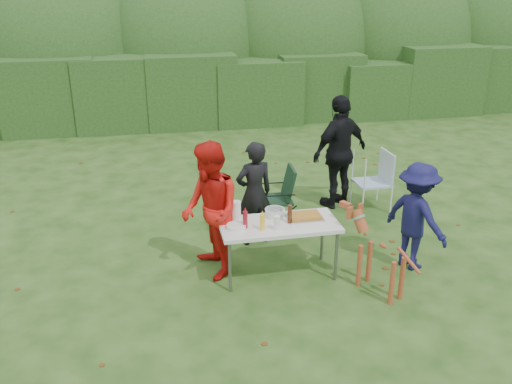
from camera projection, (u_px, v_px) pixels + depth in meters
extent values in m
plane|color=#1E4211|center=(251.00, 283.00, 6.89)|extent=(80.00, 80.00, 0.00)
cube|color=#23471C|center=(190.00, 91.00, 13.83)|extent=(22.00, 1.40, 1.70)
ellipsoid|color=#3D6628|center=(184.00, 53.00, 15.00)|extent=(20.00, 2.60, 3.20)
cube|color=silver|center=(279.00, 225.00, 6.83)|extent=(1.50, 0.70, 0.05)
cylinder|color=slate|center=(230.00, 267.00, 6.58)|extent=(0.04, 0.04, 0.69)
cylinder|color=slate|center=(336.00, 256.00, 6.84)|extent=(0.04, 0.04, 0.69)
cylinder|color=slate|center=(223.00, 246.00, 7.09)|extent=(0.04, 0.04, 0.69)
cylinder|color=slate|center=(322.00, 236.00, 7.35)|extent=(0.04, 0.04, 0.69)
imported|color=black|center=(254.00, 194.00, 7.66)|extent=(0.63, 0.49, 1.53)
imported|color=red|center=(210.00, 211.00, 6.80)|extent=(0.81, 0.97, 1.78)
imported|color=black|center=(340.00, 152.00, 8.86)|extent=(1.20, 0.87, 1.88)
imported|color=#131344|center=(416.00, 216.00, 7.03)|extent=(0.88, 1.08, 1.45)
cube|color=#B7B7BA|center=(305.00, 218.00, 6.95)|extent=(0.45, 0.30, 0.02)
cube|color=#B37628|center=(305.00, 216.00, 6.94)|extent=(0.40, 0.26, 0.04)
cylinder|color=yellow|center=(262.00, 222.00, 6.60)|extent=(0.06, 0.06, 0.20)
cylinder|color=maroon|center=(245.00, 220.00, 6.65)|extent=(0.06, 0.06, 0.22)
cylinder|color=#47230F|center=(290.00, 214.00, 6.78)|extent=(0.06, 0.06, 0.24)
cylinder|color=white|center=(236.00, 211.00, 6.85)|extent=(0.12, 0.12, 0.26)
cylinder|color=white|center=(277.00, 223.00, 6.61)|extent=(0.08, 0.08, 0.18)
cylinder|color=silver|center=(275.00, 213.00, 7.00)|extent=(0.26, 0.26, 0.10)
cylinder|color=white|center=(236.00, 227.00, 6.67)|extent=(0.24, 0.24, 0.05)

